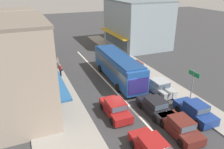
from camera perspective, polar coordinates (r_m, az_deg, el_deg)
ground_plane at (r=23.35m, az=2.54°, el=-6.15°), size 140.00×140.00×0.00m
lane_centre_line at (r=26.60m, az=-1.16°, el=-2.27°), size 0.20×28.00×0.01m
sidewalk_left at (r=26.91m, az=-16.37°, el=-2.80°), size 5.20×44.00×0.14m
kerb_right at (r=30.79m, az=8.19°, el=1.26°), size 2.80×44.00×0.12m
shopfront_corner_near at (r=20.83m, az=-25.08°, el=1.04°), size 7.79×9.38×8.71m
shopfront_mid_block at (r=30.28m, az=-24.84°, el=6.54°), size 8.72×9.45×7.72m
shopfront_far_end at (r=39.57m, az=-24.77°, el=9.68°), size 7.95×9.20×7.23m
building_right_far at (r=42.05m, az=6.52°, el=13.13°), size 9.82×11.65×8.43m
city_bus at (r=26.81m, az=1.59°, el=2.30°), size 2.99×10.93×3.23m
sedan_adjacent_lane_trail at (r=20.27m, az=0.86°, el=-8.89°), size 1.96×4.23×1.47m
sedan_queue_gap_filler at (r=20.95m, az=11.17°, el=-8.23°), size 1.92×4.21×1.47m
sedan_queue_far_back at (r=18.81m, az=17.37°, el=-12.96°), size 2.05×4.28×1.47m
sedan_behind_bus_near at (r=16.32m, az=10.45°, el=-18.55°), size 1.94×4.22×1.47m
parked_sedan_kerb_front at (r=21.34m, az=20.87°, el=-8.81°), size 1.98×4.24×1.47m
parked_sedan_kerb_second at (r=24.78m, az=12.23°, el=-3.15°), size 1.96×4.23×1.47m
parked_sedan_kerb_third at (r=29.70m, az=5.97°, el=1.78°), size 1.99×4.25×1.47m
traffic_light_downstreet at (r=40.70m, az=-16.08°, el=10.11°), size 0.32×0.24×4.20m
directional_road_sign at (r=22.44m, az=20.45°, el=-1.32°), size 0.10×1.40×3.60m
pedestrian_with_handbag_near at (r=28.62m, az=-13.35°, el=1.29°), size 0.49×0.62×1.63m
pedestrian_browsing_midblock at (r=31.29m, az=-14.05°, el=3.11°), size 0.52×0.36×1.63m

